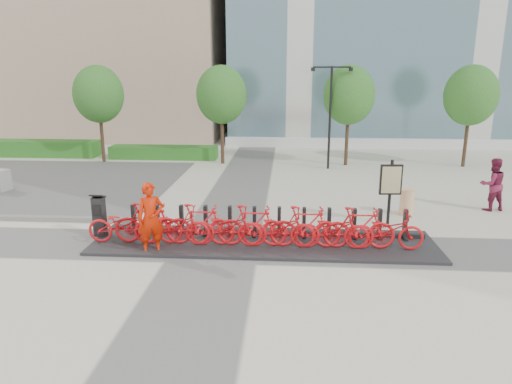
# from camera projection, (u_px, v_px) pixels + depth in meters

# --- Properties ---
(ground) EXTENTS (120.00, 120.00, 0.00)m
(ground) POSITION_uv_depth(u_px,v_px,m) (217.00, 247.00, 12.68)
(ground) COLOR beige
(gravel_patch) EXTENTS (14.00, 14.00, 0.00)m
(gravel_patch) POSITION_uv_depth(u_px,v_px,m) (16.00, 182.00, 20.10)
(gravel_patch) COLOR #4D4C4B
(gravel_patch) RESTS_ON ground
(hedge_a) EXTENTS (10.00, 1.40, 0.90)m
(hedge_a) POSITION_uv_depth(u_px,v_px,m) (13.00, 148.00, 26.52)
(hedge_a) COLOR #2C5F21
(hedge_a) RESTS_ON ground
(hedge_b) EXTENTS (6.00, 1.20, 0.70)m
(hedge_b) POSITION_uv_depth(u_px,v_px,m) (164.00, 152.00, 25.66)
(hedge_b) COLOR #2C5F21
(hedge_b) RESTS_ON ground
(tree_0) EXTENTS (2.60, 2.60, 5.10)m
(tree_0) POSITION_uv_depth(u_px,v_px,m) (98.00, 94.00, 23.88)
(tree_0) COLOR #342618
(tree_0) RESTS_ON ground
(tree_1) EXTENTS (2.60, 2.60, 5.10)m
(tree_1) POSITION_uv_depth(u_px,v_px,m) (221.00, 95.00, 23.45)
(tree_1) COLOR #342618
(tree_1) RESTS_ON ground
(tree_2) EXTENTS (2.60, 2.60, 5.10)m
(tree_2) POSITION_uv_depth(u_px,v_px,m) (349.00, 95.00, 23.03)
(tree_2) COLOR #342618
(tree_2) RESTS_ON ground
(tree_3) EXTENTS (2.60, 2.60, 5.10)m
(tree_3) POSITION_uv_depth(u_px,v_px,m) (471.00, 96.00, 22.63)
(tree_3) COLOR #342618
(tree_3) RESTS_ON ground
(streetlamp) EXTENTS (2.00, 0.20, 5.00)m
(streetlamp) POSITION_uv_depth(u_px,v_px,m) (330.00, 106.00, 22.24)
(streetlamp) COLOR black
(streetlamp) RESTS_ON ground
(dock_pad) EXTENTS (9.60, 2.40, 0.08)m
(dock_pad) POSITION_uv_depth(u_px,v_px,m) (264.00, 243.00, 12.88)
(dock_pad) COLOR #272729
(dock_pad) RESTS_ON ground
(dock_rail_posts) EXTENTS (8.02, 0.50, 0.85)m
(dock_rail_posts) POSITION_uv_depth(u_px,v_px,m) (267.00, 222.00, 13.21)
(dock_rail_posts) COLOR black
(dock_rail_posts) RESTS_ON dock_pad
(bike_0) EXTENTS (1.98, 0.69, 1.04)m
(bike_0) POSITION_uv_depth(u_px,v_px,m) (123.00, 225.00, 12.65)
(bike_0) COLOR red
(bike_0) RESTS_ON dock_pad
(bike_1) EXTENTS (1.92, 0.54, 1.16)m
(bike_1) POSITION_uv_depth(u_px,v_px,m) (148.00, 223.00, 12.59)
(bike_1) COLOR red
(bike_1) RESTS_ON dock_pad
(bike_2) EXTENTS (1.98, 0.69, 1.04)m
(bike_2) POSITION_uv_depth(u_px,v_px,m) (174.00, 226.00, 12.56)
(bike_2) COLOR red
(bike_2) RESTS_ON dock_pad
(bike_3) EXTENTS (1.92, 0.54, 1.16)m
(bike_3) POSITION_uv_depth(u_px,v_px,m) (200.00, 224.00, 12.50)
(bike_3) COLOR red
(bike_3) RESTS_ON dock_pad
(bike_4) EXTENTS (1.98, 0.69, 1.04)m
(bike_4) POSITION_uv_depth(u_px,v_px,m) (226.00, 227.00, 12.46)
(bike_4) COLOR red
(bike_4) RESTS_ON dock_pad
(bike_5) EXTENTS (1.92, 0.54, 1.16)m
(bike_5) POSITION_uv_depth(u_px,v_px,m) (252.00, 226.00, 12.40)
(bike_5) COLOR red
(bike_5) RESTS_ON dock_pad
(bike_6) EXTENTS (1.98, 0.69, 1.04)m
(bike_6) POSITION_uv_depth(u_px,v_px,m) (279.00, 228.00, 12.37)
(bike_6) COLOR red
(bike_6) RESTS_ON dock_pad
(bike_7) EXTENTS (1.92, 0.54, 1.16)m
(bike_7) POSITION_uv_depth(u_px,v_px,m) (305.00, 227.00, 12.31)
(bike_7) COLOR red
(bike_7) RESTS_ON dock_pad
(bike_8) EXTENTS (1.98, 0.69, 1.04)m
(bike_8) POSITION_uv_depth(u_px,v_px,m) (332.00, 229.00, 12.28)
(bike_8) COLOR red
(bike_8) RESTS_ON dock_pad
(bike_9) EXTENTS (1.92, 0.54, 1.16)m
(bike_9) POSITION_uv_depth(u_px,v_px,m) (359.00, 228.00, 12.21)
(bike_9) COLOR red
(bike_9) RESTS_ON dock_pad
(bike_10) EXTENTS (1.98, 0.69, 1.04)m
(bike_10) POSITION_uv_depth(u_px,v_px,m) (386.00, 231.00, 12.18)
(bike_10) COLOR red
(bike_10) RESTS_ON dock_pad
(kiosk) EXTENTS (0.39, 0.33, 1.27)m
(kiosk) POSITION_uv_depth(u_px,v_px,m) (99.00, 216.00, 13.18)
(kiosk) COLOR black
(kiosk) RESTS_ON dock_pad
(worker_red) EXTENTS (0.83, 0.70, 1.94)m
(worker_red) POSITION_uv_depth(u_px,v_px,m) (151.00, 218.00, 12.02)
(worker_red) COLOR red
(worker_red) RESTS_ON ground
(pedestrian) EXTENTS (1.01, 0.85, 1.85)m
(pedestrian) POSITION_uv_depth(u_px,v_px,m) (492.00, 184.00, 15.85)
(pedestrian) COLOR maroon
(pedestrian) RESTS_ON ground
(construction_barrel) EXTENTS (0.59, 0.59, 0.90)m
(construction_barrel) POSITION_uv_depth(u_px,v_px,m) (407.00, 202.00, 15.41)
(construction_barrel) COLOR orange
(construction_barrel) RESTS_ON ground
(map_sign) EXTENTS (0.69, 0.16, 2.10)m
(map_sign) POSITION_uv_depth(u_px,v_px,m) (391.00, 182.00, 14.15)
(map_sign) COLOR black
(map_sign) RESTS_ON ground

